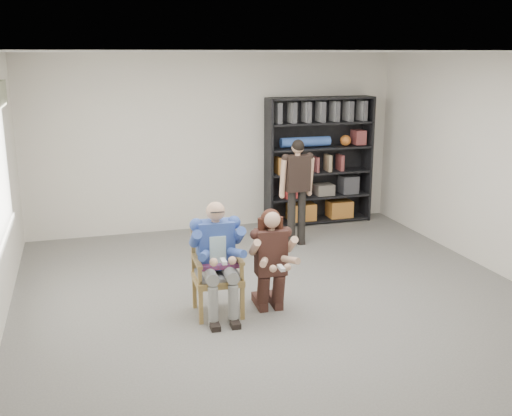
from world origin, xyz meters
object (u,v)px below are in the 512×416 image
object	(u,v)px
seated_man	(217,259)
bookshelf	(319,161)
kneeling_woman	(272,262)
armchair	(217,272)
standing_man	(297,193)

from	to	relation	value
seated_man	bookshelf	world-z (taller)	bookshelf
kneeling_woman	bookshelf	distance (m)	3.78
armchair	kneeling_woman	distance (m)	0.60
kneeling_woman	standing_man	size ratio (longest dim) A/B	0.73
armchair	kneeling_woman	xyz separation A→B (m)	(0.58, -0.12, 0.09)
armchair	bookshelf	bearing A→B (deg)	53.69
standing_man	bookshelf	bearing A→B (deg)	50.46
armchair	bookshelf	distance (m)	4.02
kneeling_woman	bookshelf	xyz separation A→B (m)	(1.89, 3.24, 0.47)
seated_man	bookshelf	distance (m)	4.00
armchair	bookshelf	world-z (taller)	bookshelf
seated_man	kneeling_woman	bearing A→B (deg)	-9.65
seated_man	bookshelf	bearing A→B (deg)	53.69
armchair	standing_man	xyz separation A→B (m)	(1.68, 2.05, 0.31)
armchair	seated_man	size ratio (longest dim) A/B	0.77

